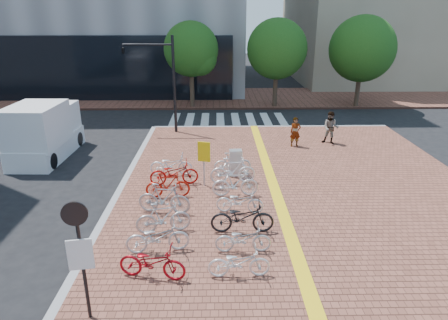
{
  "coord_description": "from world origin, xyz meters",
  "views": [
    {
      "loc": [
        -0.22,
        -11.21,
        6.54
      ],
      "look_at": [
        0.04,
        3.0,
        1.3
      ],
      "focal_mm": 32.0,
      "sensor_mm": 36.0,
      "label": 1
    }
  ],
  "objects_px": {
    "bike_6": "(171,165)",
    "notice_sign": "(80,248)",
    "yellow_sign": "(204,156)",
    "bike_0": "(152,262)",
    "bike_9": "(242,217)",
    "box_truck": "(44,132)",
    "bike_7": "(239,262)",
    "pedestrian_b": "(331,128)",
    "bike_13": "(233,163)",
    "bike_10": "(240,201)",
    "pedestrian_a": "(295,132)",
    "bike_12": "(233,171)",
    "bike_4": "(168,185)",
    "traffic_light_pole": "(151,67)",
    "bike_5": "(174,173)",
    "bike_3": "(164,198)",
    "bike_8": "(243,239)",
    "utility_box": "(236,163)",
    "bike_2": "(163,218)",
    "bike_11": "(235,183)",
    "bike_1": "(158,237)"
  },
  "relations": [
    {
      "from": "bike_10",
      "to": "bike_2",
      "type": "bearing_deg",
      "value": 124.87
    },
    {
      "from": "bike_10",
      "to": "bike_13",
      "type": "distance_m",
      "value": 3.52
    },
    {
      "from": "bike_1",
      "to": "bike_11",
      "type": "height_order",
      "value": "bike_11"
    },
    {
      "from": "bike_7",
      "to": "pedestrian_a",
      "type": "bearing_deg",
      "value": -19.29
    },
    {
      "from": "notice_sign",
      "to": "bike_5",
      "type": "bearing_deg",
      "value": 81.0
    },
    {
      "from": "bike_5",
      "to": "bike_2",
      "type": "bearing_deg",
      "value": 172.97
    },
    {
      "from": "bike_8",
      "to": "bike_11",
      "type": "xyz_separation_m",
      "value": [
        -0.06,
        3.68,
        0.1
      ]
    },
    {
      "from": "bike_12",
      "to": "bike_9",
      "type": "bearing_deg",
      "value": 176.86
    },
    {
      "from": "bike_13",
      "to": "box_truck",
      "type": "height_order",
      "value": "box_truck"
    },
    {
      "from": "pedestrian_a",
      "to": "box_truck",
      "type": "distance_m",
      "value": 12.21
    },
    {
      "from": "bike_4",
      "to": "bike_5",
      "type": "relative_size",
      "value": 0.85
    },
    {
      "from": "bike_12",
      "to": "traffic_light_pole",
      "type": "xyz_separation_m",
      "value": [
        -4.19,
        7.49,
        3.12
      ]
    },
    {
      "from": "bike_3",
      "to": "bike_6",
      "type": "xyz_separation_m",
      "value": [
        -0.12,
        3.4,
        -0.07
      ]
    },
    {
      "from": "bike_4",
      "to": "bike_6",
      "type": "distance_m",
      "value": 2.17
    },
    {
      "from": "yellow_sign",
      "to": "bike_0",
      "type": "bearing_deg",
      "value": -101.28
    },
    {
      "from": "bike_0",
      "to": "bike_4",
      "type": "relative_size",
      "value": 1.08
    },
    {
      "from": "bike_9",
      "to": "bike_13",
      "type": "xyz_separation_m",
      "value": [
        -0.11,
        4.8,
        -0.04
      ]
    },
    {
      "from": "bike_3",
      "to": "bike_12",
      "type": "bearing_deg",
      "value": -35.66
    },
    {
      "from": "bike_6",
      "to": "bike_9",
      "type": "relative_size",
      "value": 0.91
    },
    {
      "from": "bike_4",
      "to": "yellow_sign",
      "type": "xyz_separation_m",
      "value": [
        1.3,
        1.02,
        0.77
      ]
    },
    {
      "from": "bike_4",
      "to": "bike_5",
      "type": "xyz_separation_m",
      "value": [
        0.12,
        1.16,
        0.01
      ]
    },
    {
      "from": "bike_6",
      "to": "notice_sign",
      "type": "height_order",
      "value": "notice_sign"
    },
    {
      "from": "bike_0",
      "to": "bike_8",
      "type": "bearing_deg",
      "value": -53.65
    },
    {
      "from": "bike_6",
      "to": "pedestrian_b",
      "type": "xyz_separation_m",
      "value": [
        7.79,
        4.19,
        0.38
      ]
    },
    {
      "from": "bike_6",
      "to": "box_truck",
      "type": "height_order",
      "value": "box_truck"
    },
    {
      "from": "bike_2",
      "to": "bike_13",
      "type": "height_order",
      "value": "bike_2"
    },
    {
      "from": "bike_3",
      "to": "bike_8",
      "type": "xyz_separation_m",
      "value": [
        2.52,
        -2.4,
        -0.12
      ]
    },
    {
      "from": "bike_12",
      "to": "notice_sign",
      "type": "relative_size",
      "value": 0.63
    },
    {
      "from": "bike_0",
      "to": "bike_3",
      "type": "relative_size",
      "value": 0.98
    },
    {
      "from": "bike_0",
      "to": "notice_sign",
      "type": "height_order",
      "value": "notice_sign"
    },
    {
      "from": "bike_12",
      "to": "bike_5",
      "type": "bearing_deg",
      "value": 86.27
    },
    {
      "from": "bike_9",
      "to": "pedestrian_a",
      "type": "distance_m",
      "value": 9.05
    },
    {
      "from": "bike_7",
      "to": "pedestrian_a",
      "type": "distance_m",
      "value": 11.23
    },
    {
      "from": "bike_4",
      "to": "bike_7",
      "type": "xyz_separation_m",
      "value": [
        2.36,
        -4.76,
        -0.07
      ]
    },
    {
      "from": "bike_10",
      "to": "pedestrian_a",
      "type": "height_order",
      "value": "pedestrian_a"
    },
    {
      "from": "bike_4",
      "to": "bike_7",
      "type": "bearing_deg",
      "value": -157.92
    },
    {
      "from": "bike_7",
      "to": "traffic_light_pole",
      "type": "height_order",
      "value": "traffic_light_pole"
    },
    {
      "from": "bike_1",
      "to": "bike_11",
      "type": "xyz_separation_m",
      "value": [
        2.35,
        3.63,
        0.05
      ]
    },
    {
      "from": "notice_sign",
      "to": "utility_box",
      "type": "bearing_deg",
      "value": 66.34
    },
    {
      "from": "pedestrian_b",
      "to": "utility_box",
      "type": "distance_m",
      "value": 6.67
    },
    {
      "from": "bike_12",
      "to": "pedestrian_b",
      "type": "height_order",
      "value": "pedestrian_b"
    },
    {
      "from": "bike_9",
      "to": "bike_10",
      "type": "relative_size",
      "value": 1.21
    },
    {
      "from": "utility_box",
      "to": "bike_10",
      "type": "bearing_deg",
      "value": -90.14
    },
    {
      "from": "bike_9",
      "to": "box_truck",
      "type": "xyz_separation_m",
      "value": [
        -8.96,
        7.48,
        0.61
      ]
    },
    {
      "from": "pedestrian_a",
      "to": "bike_8",
      "type": "bearing_deg",
      "value": -114.22
    },
    {
      "from": "bike_0",
      "to": "pedestrian_b",
      "type": "xyz_separation_m",
      "value": [
        7.54,
        11.13,
        0.38
      ]
    },
    {
      "from": "bike_7",
      "to": "pedestrian_b",
      "type": "bearing_deg",
      "value": -27.14
    },
    {
      "from": "bike_5",
      "to": "bike_6",
      "type": "xyz_separation_m",
      "value": [
        -0.22,
        1.0,
        -0.04
      ]
    },
    {
      "from": "bike_6",
      "to": "bike_9",
      "type": "height_order",
      "value": "bike_9"
    },
    {
      "from": "bike_13",
      "to": "pedestrian_a",
      "type": "height_order",
      "value": "pedestrian_a"
    }
  ]
}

